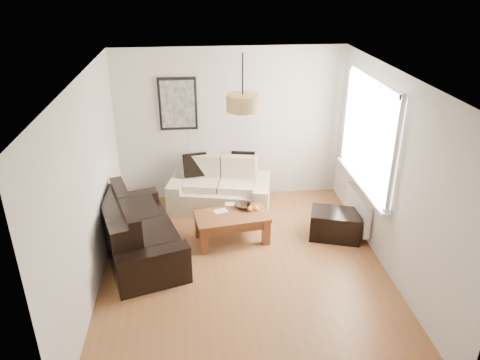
{
  "coord_description": "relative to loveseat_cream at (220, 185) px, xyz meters",
  "views": [
    {
      "loc": [
        -0.59,
        -5.14,
        3.76
      ],
      "look_at": [
        0.0,
        0.6,
        1.05
      ],
      "focal_mm": 34.49,
      "sensor_mm": 36.0,
      "label": 1
    }
  ],
  "objects": [
    {
      "name": "wall_left",
      "position": [
        -1.68,
        -1.78,
        0.89
      ],
      "size": [
        0.04,
        4.5,
        2.6
      ],
      "primitive_type": null,
      "color": "silver",
      "rests_on": "floor"
    },
    {
      "name": "floor",
      "position": [
        0.22,
        -1.78,
        -0.41
      ],
      "size": [
        4.5,
        4.5,
        0.0
      ],
      "primitive_type": "plane",
      "color": "brown",
      "rests_on": "ground"
    },
    {
      "name": "orange_b",
      "position": [
        0.48,
        -0.96,
        0.07
      ],
      "size": [
        0.11,
        0.11,
        0.08
      ],
      "primitive_type": "sphere",
      "rotation": [
        0.0,
        0.0,
        0.33
      ],
      "color": "orange",
      "rests_on": "fruit_bowl"
    },
    {
      "name": "ottoman",
      "position": [
        1.67,
        -1.12,
        -0.2
      ],
      "size": [
        0.85,
        0.68,
        0.42
      ],
      "primitive_type": "cube",
      "rotation": [
        0.0,
        0.0,
        -0.31
      ],
      "color": "black",
      "rests_on": "floor"
    },
    {
      "name": "papers",
      "position": [
        -0.05,
        -0.93,
        0.03
      ],
      "size": [
        0.22,
        0.18,
        0.01
      ],
      "primitive_type": "cube",
      "rotation": [
        0.0,
        0.0,
        0.31
      ],
      "color": "white",
      "rests_on": "coffee_table"
    },
    {
      "name": "pendant_shade",
      "position": [
        0.22,
        -1.48,
        1.82
      ],
      "size": [
        0.4,
        0.4,
        0.2
      ],
      "primitive_type": "cylinder",
      "color": "tan",
      "rests_on": "ceiling"
    },
    {
      "name": "window_bay",
      "position": [
        2.08,
        -0.98,
        1.19
      ],
      "size": [
        0.14,
        1.9,
        1.6
      ],
      "primitive_type": null,
      "color": "white",
      "rests_on": "wall_right"
    },
    {
      "name": "ceiling",
      "position": [
        0.22,
        -1.78,
        2.19
      ],
      "size": [
        3.8,
        4.5,
        0.0
      ],
      "primitive_type": null,
      "color": "white",
      "rests_on": "floor"
    },
    {
      "name": "cushion_left",
      "position": [
        -0.4,
        0.2,
        0.31
      ],
      "size": [
        0.41,
        0.19,
        0.39
      ],
      "primitive_type": "cube",
      "rotation": [
        0.0,
        0.0,
        0.18
      ],
      "color": "black",
      "rests_on": "loveseat_cream"
    },
    {
      "name": "orange_a",
      "position": [
        0.37,
        -0.99,
        0.07
      ],
      "size": [
        0.07,
        0.07,
        0.06
      ],
      "primitive_type": "sphere",
      "rotation": [
        0.0,
        0.0,
        0.15
      ],
      "color": "orange",
      "rests_on": "fruit_bowl"
    },
    {
      "name": "wall_right",
      "position": [
        2.12,
        -1.78,
        0.89
      ],
      "size": [
        0.04,
        4.5,
        2.6
      ],
      "primitive_type": null,
      "color": "silver",
      "rests_on": "floor"
    },
    {
      "name": "fruit_bowl",
      "position": [
        0.3,
        -0.86,
        0.05
      ],
      "size": [
        0.27,
        0.27,
        0.05
      ],
      "primitive_type": "imported",
      "rotation": [
        0.0,
        0.0,
        -0.29
      ],
      "color": "black",
      "rests_on": "coffee_table"
    },
    {
      "name": "coffee_table",
      "position": [
        0.11,
        -1.05,
        -0.19
      ],
      "size": [
        1.14,
        0.73,
        0.43
      ],
      "primitive_type": null,
      "rotation": [
        0.0,
        0.0,
        0.15
      ],
      "color": "brown",
      "rests_on": "floor"
    },
    {
      "name": "orange_c",
      "position": [
        0.39,
        -0.94,
        0.07
      ],
      "size": [
        0.06,
        0.06,
        0.06
      ],
      "primitive_type": "sphere",
      "rotation": [
        0.0,
        0.0,
        -0.08
      ],
      "color": "orange",
      "rests_on": "fruit_bowl"
    },
    {
      "name": "poster",
      "position": [
        -0.63,
        0.44,
        1.29
      ],
      "size": [
        0.62,
        0.04,
        0.87
      ],
      "primitive_type": null,
      "color": "black",
      "rests_on": "wall_back"
    },
    {
      "name": "loveseat_cream",
      "position": [
        0.0,
        0.0,
        0.0
      ],
      "size": [
        1.8,
        1.22,
        0.82
      ],
      "primitive_type": null,
      "rotation": [
        0.0,
        0.0,
        -0.21
      ],
      "color": "beige",
      "rests_on": "floor"
    },
    {
      "name": "wall_front",
      "position": [
        0.22,
        -4.03,
        0.89
      ],
      "size": [
        3.8,
        0.04,
        2.6
      ],
      "primitive_type": null,
      "color": "silver",
      "rests_on": "floor"
    },
    {
      "name": "sofa_leather",
      "position": [
        -1.21,
        -1.25,
        0.0
      ],
      "size": [
        1.46,
        2.1,
        0.83
      ],
      "primitive_type": null,
      "rotation": [
        0.0,
        0.0,
        1.87
      ],
      "color": "black",
      "rests_on": "floor"
    },
    {
      "name": "radiator",
      "position": [
        2.04,
        -0.98,
        -0.03
      ],
      "size": [
        0.1,
        0.9,
        0.52
      ],
      "primitive_type": "cube",
      "color": "white",
      "rests_on": "wall_right"
    },
    {
      "name": "cushion_right",
      "position": [
        0.4,
        0.2,
        0.31
      ],
      "size": [
        0.41,
        0.2,
        0.39
      ],
      "primitive_type": "cube",
      "rotation": [
        0.0,
        0.0,
        -0.21
      ],
      "color": "black",
      "rests_on": "loveseat_cream"
    },
    {
      "name": "wall_back",
      "position": [
        0.22,
        0.47,
        0.89
      ],
      "size": [
        3.8,
        0.04,
        2.6
      ],
      "primitive_type": null,
      "color": "silver",
      "rests_on": "floor"
    }
  ]
}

